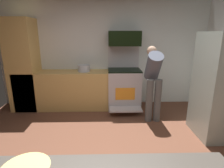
{
  "coord_description": "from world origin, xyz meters",
  "views": [
    {
      "loc": [
        0.04,
        -2.25,
        1.75
      ],
      "look_at": [
        0.11,
        0.3,
        1.05
      ],
      "focal_mm": 29.13,
      "sensor_mm": 36.0,
      "label": 1
    }
  ],
  "objects_px": {
    "microwave": "(124,39)",
    "stock_pot": "(84,68)",
    "person_cook": "(153,78)",
    "oven_range": "(124,87)"
  },
  "relations": [
    {
      "from": "person_cook",
      "to": "stock_pot",
      "type": "xyz_separation_m",
      "value": [
        -1.49,
        0.65,
        0.08
      ]
    },
    {
      "from": "oven_range",
      "to": "microwave",
      "type": "relative_size",
      "value": 2.01
    },
    {
      "from": "microwave",
      "to": "stock_pot",
      "type": "distance_m",
      "value": 1.17
    },
    {
      "from": "oven_range",
      "to": "person_cook",
      "type": "xyz_separation_m",
      "value": [
        0.54,
        -0.64,
        0.39
      ]
    },
    {
      "from": "microwave",
      "to": "person_cook",
      "type": "relative_size",
      "value": 0.49
    },
    {
      "from": "oven_range",
      "to": "stock_pot",
      "type": "distance_m",
      "value": 1.06
    },
    {
      "from": "microwave",
      "to": "person_cook",
      "type": "distance_m",
      "value": 1.18
    },
    {
      "from": "oven_range",
      "to": "person_cook",
      "type": "distance_m",
      "value": 0.92
    },
    {
      "from": "person_cook",
      "to": "oven_range",
      "type": "bearing_deg",
      "value": 130.02
    },
    {
      "from": "microwave",
      "to": "person_cook",
      "type": "xyz_separation_m",
      "value": [
        0.54,
        -0.73,
        -0.76
      ]
    }
  ]
}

